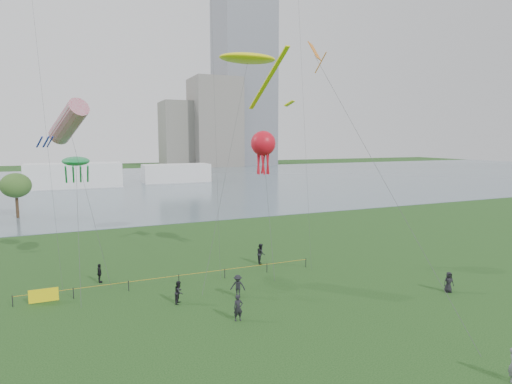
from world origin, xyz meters
name	(u,v)px	position (x,y,z in m)	size (l,w,h in m)	color
ground_plane	(328,356)	(0.00, 0.00, 0.00)	(400.00, 400.00, 0.00)	#153711
lake	(123,184)	(0.00, 100.00, 0.02)	(400.00, 120.00, 0.08)	slate
tower	(243,32)	(62.00, 168.00, 60.00)	(24.00, 24.00, 120.00)	slate
building_mid	(215,123)	(46.00, 162.00, 19.00)	(20.00, 20.00, 38.00)	slate
building_low	(180,134)	(32.00, 168.00, 14.00)	(16.00, 18.00, 28.00)	slate
pavilion_left	(74,175)	(-12.00, 95.00, 3.00)	(22.00, 8.00, 6.00)	white
pavilion_right	(176,173)	(14.00, 98.00, 2.50)	(18.00, 7.00, 5.00)	white
fence	(100,288)	(-10.94, 14.89, 0.55)	(24.07, 0.07, 1.05)	black
spectator_a	(179,292)	(-5.74, 10.85, 0.84)	(0.81, 0.63, 1.67)	black
spectator_b	(238,286)	(-1.39, 10.24, 0.88)	(1.13, 0.65, 1.75)	black
spectator_c	(100,273)	(-10.78, 17.91, 0.80)	(0.94, 0.39, 1.61)	black
spectator_d	(449,282)	(14.14, 4.75, 0.81)	(0.79, 0.51, 1.61)	black
spectator_f	(238,308)	(-2.87, 6.33, 0.87)	(0.63, 0.41, 1.73)	black
spectator_g	(261,254)	(3.80, 17.63, 0.98)	(0.95, 0.74, 1.95)	black
kite_stingray	(248,59)	(2.28, 17.04, 18.90)	(8.74, 10.11, 19.39)	#3F3F42
kite_windsock	(68,122)	(-12.54, 19.25, 13.27)	(4.96, 5.55, 15.13)	#3F3F42
kite_creature	(76,162)	(-12.13, 20.52, 10.00)	(2.23, 9.80, 10.43)	#3F3F42
kite_octopus	(263,144)	(4.07, 17.74, 11.44)	(2.49, 6.51, 12.67)	#3F3F42
kite_delta	(321,64)	(5.23, 9.64, 17.55)	(3.44, 14.63, 19.24)	#3F3F42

